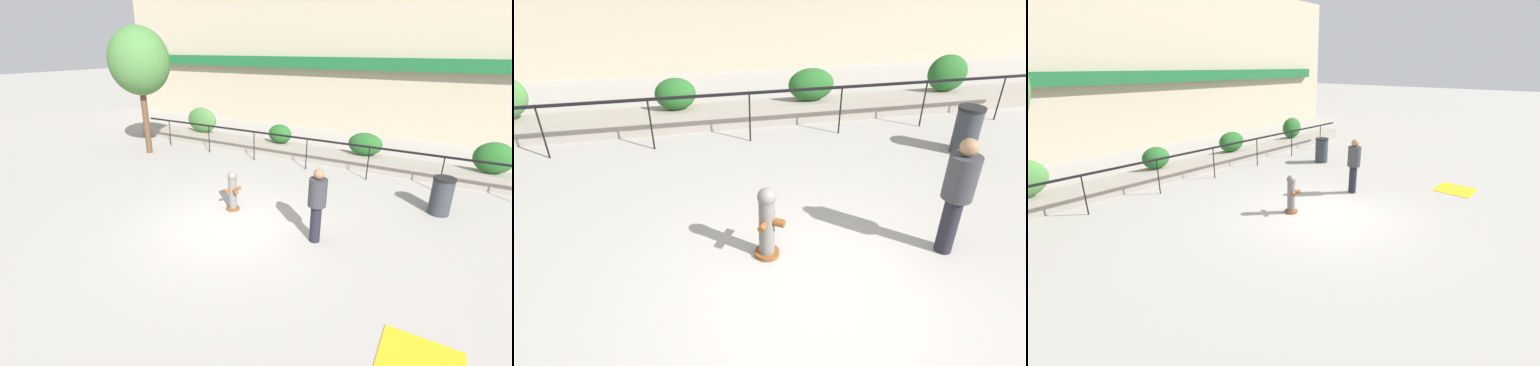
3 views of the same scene
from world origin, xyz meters
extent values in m
plane|color=#9E9991|center=(0.00, 0.00, 0.00)|extent=(120.00, 120.00, 0.00)
cube|color=tan|center=(0.00, 12.00, 4.00)|extent=(30.00, 1.00, 8.00)
cube|color=#195B2D|center=(0.00, 11.32, 3.36)|extent=(27.00, 0.36, 0.56)
cube|color=gray|center=(0.00, 6.00, 0.25)|extent=(18.00, 0.70, 0.50)
cube|color=black|center=(0.00, 4.90, 1.12)|extent=(15.00, 0.05, 0.06)
cylinder|color=black|center=(-4.29, 4.90, 0.57)|extent=(0.04, 0.04, 1.15)
cylinder|color=black|center=(-2.14, 4.90, 0.57)|extent=(0.04, 0.04, 1.15)
cylinder|color=black|center=(0.00, 4.90, 0.57)|extent=(0.04, 0.04, 1.15)
cylinder|color=black|center=(2.14, 4.90, 0.57)|extent=(0.04, 0.04, 1.15)
cylinder|color=black|center=(4.29, 4.90, 0.57)|extent=(0.04, 0.04, 1.15)
cylinder|color=black|center=(6.43, 4.90, 0.57)|extent=(0.04, 0.04, 1.15)
ellipsoid|color=#235B23|center=(-1.58, 6.00, 0.88)|extent=(0.96, 0.62, 0.75)
ellipsoid|color=#235B23|center=(1.76, 6.00, 0.90)|extent=(1.18, 0.65, 0.81)
ellipsoid|color=#235B23|center=(5.57, 6.00, 0.99)|extent=(1.12, 0.65, 0.97)
cylinder|color=brown|center=(-0.46, 0.85, 0.03)|extent=(0.48, 0.48, 0.06)
cylinder|color=slate|center=(-0.46, 0.85, 0.48)|extent=(0.30, 0.30, 0.85)
sphere|color=slate|center=(-0.46, 0.85, 0.95)|extent=(0.25, 0.25, 0.25)
cylinder|color=brown|center=(-0.31, 0.76, 0.59)|extent=(0.18, 0.17, 0.11)
cylinder|color=brown|center=(-0.55, 0.71, 0.59)|extent=(0.14, 0.15, 0.09)
cylinder|color=brown|center=(-0.37, 1.00, 0.59)|extent=(0.14, 0.15, 0.09)
cylinder|color=black|center=(2.03, 0.42, 0.44)|extent=(0.34, 0.34, 0.88)
cylinder|color=#333338|center=(2.03, 0.42, 1.19)|extent=(0.56, 0.56, 0.62)
sphere|color=#8C6647|center=(2.03, 0.42, 1.61)|extent=(0.23, 0.23, 0.23)
cube|color=gold|center=(4.48, -1.99, 0.01)|extent=(1.12, 1.12, 0.01)
cylinder|color=#2D3338|center=(4.38, 3.33, 0.47)|extent=(0.52, 0.52, 0.95)
cylinder|color=black|center=(4.38, 3.33, 0.98)|extent=(0.55, 0.55, 0.06)
camera|label=1|loc=(4.22, -6.09, 4.09)|focal=24.00mm
camera|label=2|loc=(-1.36, -3.49, 3.66)|focal=28.00mm
camera|label=3|loc=(-7.12, -4.82, 3.86)|focal=24.00mm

